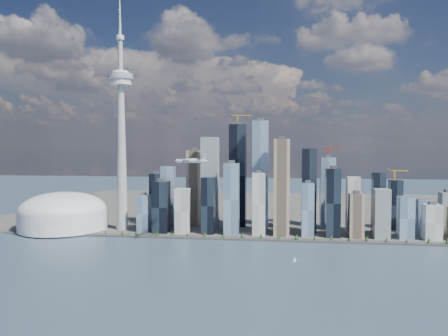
# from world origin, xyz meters

# --- Properties ---
(ground) EXTENTS (4000.00, 4000.00, 0.00)m
(ground) POSITION_xyz_m (0.00, 0.00, 0.00)
(ground) COLOR #324B58
(ground) RESTS_ON ground
(seawall) EXTENTS (1100.00, 22.00, 4.00)m
(seawall) POSITION_xyz_m (0.00, 250.00, 2.00)
(seawall) COLOR #383838
(seawall) RESTS_ON ground
(land) EXTENTS (1400.00, 900.00, 3.00)m
(land) POSITION_xyz_m (0.00, 700.00, 1.50)
(land) COLOR #4C4C47
(land) RESTS_ON ground
(shoreline_trees) EXTENTS (960.53, 7.20, 8.80)m
(shoreline_trees) POSITION_xyz_m (0.00, 250.00, 8.78)
(shoreline_trees) COLOR #3F2D1E
(shoreline_trees) RESTS_ON seawall
(skyscraper_cluster) EXTENTS (736.00, 142.00, 271.40)m
(skyscraper_cluster) POSITION_xyz_m (59.61, 336.82, 84.51)
(skyscraper_cluster) COLOR black
(skyscraper_cluster) RESTS_ON land
(needle_tower) EXTENTS (56.00, 56.00, 550.50)m
(needle_tower) POSITION_xyz_m (-300.00, 310.00, 235.84)
(needle_tower) COLOR gray
(needle_tower) RESTS_ON land
(dome_stadium) EXTENTS (200.00, 200.00, 86.00)m
(dome_stadium) POSITION_xyz_m (-440.00, 300.00, 39.44)
(dome_stadium) COLOR silver
(dome_stadium) RESTS_ON land
(airplane) EXTENTS (70.52, 62.67, 17.24)m
(airplane) POSITION_xyz_m (-108.34, 174.23, 168.86)
(airplane) COLOR silver
(airplane) RESTS_ON ground
(sailboat_west) EXTENTS (6.44, 3.39, 9.01)m
(sailboat_west) POSITION_xyz_m (88.95, 90.73, 2.89)
(sailboat_west) COLOR white
(sailboat_west) RESTS_ON ground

